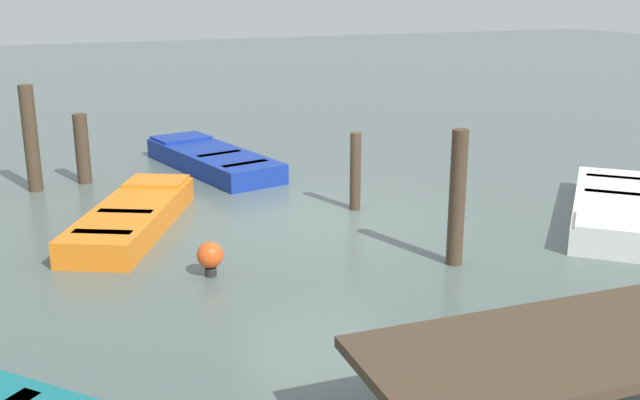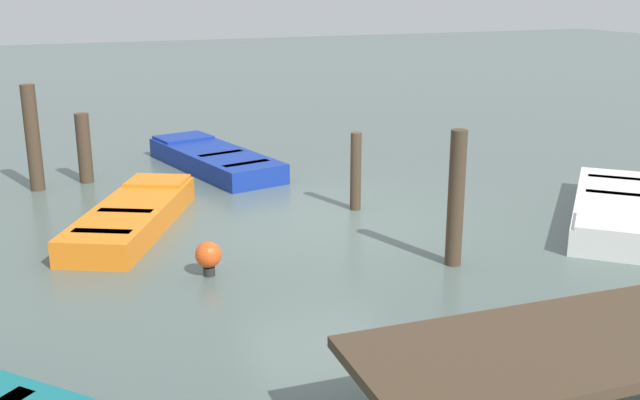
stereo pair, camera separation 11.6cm
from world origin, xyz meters
name	(u,v)px [view 2 (the right image)]	position (x,y,z in m)	size (l,w,h in m)	color
ground_plane	(320,220)	(0.00, 0.00, 0.00)	(80.00, 80.00, 0.00)	#4C5B56
dock_segment	(623,343)	(-0.16, 6.58, 0.83)	(4.97, 1.72, 0.95)	#423323
rowboat_orange	(133,216)	(2.96, -0.73, 0.22)	(2.66, 3.76, 0.46)	orange
rowboat_white	(616,209)	(-4.50, 1.92, 0.22)	(3.73, 3.86, 0.46)	silver
rowboat_blue	(214,159)	(0.74, -4.15, 0.22)	(2.11, 4.09, 0.46)	navy
mooring_piling_center	(33,138)	(4.28, -3.78, 1.00)	(0.27, 0.27, 2.01)	#423323
mooring_piling_mid_right	(356,171)	(-0.80, -0.34, 0.68)	(0.19, 0.19, 1.36)	#423323
mooring_piling_far_right	(84,148)	(3.36, -4.03, 0.69)	(0.27, 0.27, 1.37)	#423323
mooring_piling_far_left	(456,199)	(-0.97, 2.58, 0.96)	(0.23, 0.23, 1.92)	#423323
marker_buoy	(208,256)	(2.32, 1.70, 0.29)	(0.36, 0.36, 0.48)	#262626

